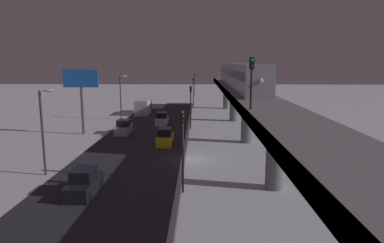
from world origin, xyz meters
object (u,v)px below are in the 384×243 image
object	(u,v)px
box_truck	(144,107)
commercial_billboard	(81,85)
sedan_yellow	(165,138)
rail_signal	(252,74)
sedan_black	(84,184)
traffic_light_far	(193,88)
subway_train	(239,75)
traffic_light_near	(183,139)
sedan_silver	(124,128)
traffic_light_mid	(191,101)
sedan_white	(162,119)
traffic_light_distant	(195,82)

from	to	relation	value
box_truck	commercial_billboard	world-z (taller)	commercial_billboard
sedan_yellow	box_truck	distance (m)	25.62
rail_signal	box_truck	size ratio (longest dim) A/B	0.54
sedan_black	box_truck	world-z (taller)	box_truck
sedan_yellow	traffic_light_far	world-z (taller)	traffic_light_far
traffic_light_far	commercial_billboard	xyz separation A→B (m)	(14.84, 29.49, 2.63)
subway_train	commercial_billboard	bearing A→B (deg)	13.40
box_truck	sedan_yellow	bearing A→B (deg)	104.93
box_truck	traffic_light_near	size ratio (longest dim) A/B	1.16
sedan_black	traffic_light_far	size ratio (longest dim) A/B	0.68
sedan_silver	traffic_light_mid	distance (m)	10.59
sedan_silver	commercial_billboard	bearing A→B (deg)	3.61
rail_signal	traffic_light_far	bearing A→B (deg)	-83.94
sedan_yellow	traffic_light_mid	distance (m)	10.75
sedan_white	traffic_light_distant	world-z (taller)	traffic_light_distant
sedan_black	traffic_light_distant	world-z (taller)	traffic_light_distant
sedan_yellow	traffic_light_far	distance (m)	35.44
sedan_white	traffic_light_mid	distance (m)	6.80
sedan_black	box_truck	bearing A→B (deg)	-87.19
sedan_black	sedan_yellow	distance (m)	16.65
sedan_black	rail_signal	bearing A→B (deg)	-171.53
traffic_light_far	commercial_billboard	bearing A→B (deg)	63.29
rail_signal	sedan_black	distance (m)	15.26
traffic_light_near	traffic_light_far	size ratio (longest dim) A/B	1.00
sedan_white	traffic_light_mid	world-z (taller)	traffic_light_mid
sedan_yellow	traffic_light_distant	distance (m)	60.71
sedan_silver	traffic_light_distant	xyz separation A→B (m)	(-9.30, -54.52, 3.40)
sedan_white	traffic_light_near	size ratio (longest dim) A/B	0.65
sedan_yellow	sedan_white	bearing A→B (deg)	97.70
sedan_white	traffic_light_distant	bearing A→B (deg)	84.32
traffic_light_mid	subway_train	bearing A→B (deg)	-170.98
sedan_silver	traffic_light_near	bearing A→B (deg)	113.27
rail_signal	traffic_light_far	world-z (taller)	rail_signal
sedan_white	commercial_billboard	world-z (taller)	commercial_billboard
sedan_yellow	traffic_light_far	xyz separation A→B (m)	(-2.90, -35.16, 3.40)
subway_train	sedan_white	bearing A→B (deg)	-11.44
sedan_black	sedan_silver	xyz separation A→B (m)	(1.80, -22.03, 0.01)
traffic_light_mid	traffic_light_far	distance (m)	25.38
box_truck	rail_signal	bearing A→B (deg)	110.76
box_truck	traffic_light_distant	bearing A→B (deg)	-104.86
sedan_silver	box_truck	size ratio (longest dim) A/B	0.59
commercial_billboard	traffic_light_far	bearing A→B (deg)	-116.71
rail_signal	traffic_light_mid	distance (m)	24.92
sedan_black	traffic_light_far	xyz separation A→B (m)	(-7.50, -51.17, 3.41)
traffic_light_mid	commercial_billboard	world-z (taller)	commercial_billboard
rail_signal	sedan_black	size ratio (longest dim) A/B	0.91
commercial_billboard	sedan_white	bearing A→B (deg)	-142.98
traffic_light_near	traffic_light_distant	world-z (taller)	same
subway_train	traffic_light_near	distance (m)	27.74
sedan_white	traffic_light_far	xyz separation A→B (m)	(-4.70, -21.84, 3.40)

